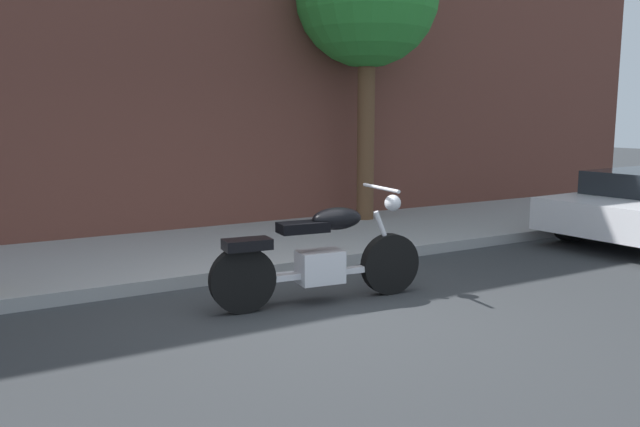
% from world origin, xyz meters
% --- Properties ---
extents(ground_plane, '(60.00, 60.00, 0.00)m').
position_xyz_m(ground_plane, '(0.00, 0.00, 0.00)').
color(ground_plane, '#303335').
extents(sidewalk, '(20.35, 2.80, 0.14)m').
position_xyz_m(sidewalk, '(0.00, 2.90, 0.07)').
color(sidewalk, '#969696').
rests_on(sidewalk, ground).
extents(motorcycle, '(2.21, 0.70, 1.13)m').
position_xyz_m(motorcycle, '(0.16, 0.35, 0.46)').
color(motorcycle, black).
rests_on(motorcycle, ground).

